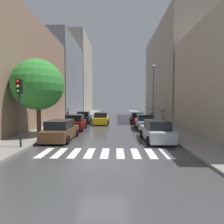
% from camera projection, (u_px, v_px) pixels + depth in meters
% --- Properties ---
extents(ground_plane, '(28.00, 72.00, 0.04)m').
position_uv_depth(ground_plane, '(112.00, 119.00, 33.16)').
color(ground_plane, '#3B3B3E').
extents(sidewalk_left, '(3.00, 72.00, 0.15)m').
position_uv_depth(sidewalk_left, '(77.00, 118.00, 33.29)').
color(sidewalk_left, gray).
rests_on(sidewalk_left, ground).
extents(sidewalk_right, '(3.00, 72.00, 0.15)m').
position_uv_depth(sidewalk_right, '(148.00, 119.00, 33.01)').
color(sidewalk_right, gray).
rests_on(sidewalk_right, ground).
extents(crosswalk_stripes, '(7.65, 2.20, 0.01)m').
position_uv_depth(crosswalk_stripes, '(105.00, 153.00, 10.67)').
color(crosswalk_stripes, silver).
rests_on(crosswalk_stripes, ground).
extents(building_left_near, '(6.00, 21.62, 12.35)m').
position_uv_depth(building_left_near, '(10.00, 74.00, 19.79)').
color(building_left_near, '#8C6B56').
rests_on(building_left_near, ground).
extents(building_left_mid, '(6.00, 16.36, 16.16)m').
position_uv_depth(building_left_mid, '(62.00, 79.00, 39.13)').
color(building_left_mid, slate).
rests_on(building_left_mid, ground).
extents(building_left_far, '(6.00, 17.86, 22.89)m').
position_uv_depth(building_left_far, '(79.00, 76.00, 56.87)').
color(building_left_far, '#9E9384').
rests_on(building_left_far, ground).
extents(building_right_mid, '(6.00, 21.46, 16.48)m').
position_uv_depth(building_right_mid, '(171.00, 75.00, 33.95)').
color(building_right_mid, '#9E9384').
rests_on(building_right_mid, ground).
extents(parked_car_left_nearest, '(2.12, 4.63, 1.61)m').
position_uv_depth(parked_car_left_nearest, '(61.00, 131.00, 14.43)').
color(parked_car_left_nearest, brown).
rests_on(parked_car_left_nearest, ground).
extents(parked_car_left_second, '(2.17, 4.06, 1.70)m').
position_uv_depth(parked_car_left_second, '(75.00, 123.00, 19.73)').
color(parked_car_left_second, maroon).
rests_on(parked_car_left_second, ground).
extents(parked_car_left_third, '(2.11, 4.20, 1.73)m').
position_uv_depth(parked_car_left_third, '(84.00, 118.00, 26.07)').
color(parked_car_left_third, black).
rests_on(parked_car_left_third, ground).
extents(parked_car_right_nearest, '(2.10, 4.59, 1.63)m').
position_uv_depth(parked_car_right_nearest, '(156.00, 131.00, 14.09)').
color(parked_car_right_nearest, '#B2B7BF').
rests_on(parked_car_right_nearest, ground).
extents(parked_car_right_second, '(2.10, 4.71, 1.68)m').
position_uv_depth(parked_car_right_second, '(144.00, 122.00, 20.45)').
color(parked_car_right_second, '#B2B7BF').
rests_on(parked_car_right_second, ground).
extents(parked_car_right_third, '(2.13, 4.16, 1.56)m').
position_uv_depth(parked_car_right_third, '(137.00, 118.00, 26.55)').
color(parked_car_right_third, maroon).
rests_on(parked_car_right_third, ground).
extents(taxi_midroad, '(2.08, 4.58, 1.81)m').
position_uv_depth(taxi_midroad, '(101.00, 119.00, 25.13)').
color(taxi_midroad, yellow).
rests_on(taxi_midroad, ground).
extents(pedestrian_foreground, '(1.09, 1.09, 1.90)m').
position_uv_depth(pedestrian_foreground, '(163.00, 114.00, 22.35)').
color(pedestrian_foreground, gray).
rests_on(pedestrian_foreground, sidewalk_right).
extents(pedestrian_near_tree, '(1.09, 1.09, 2.02)m').
position_uv_depth(pedestrian_near_tree, '(153.00, 112.00, 25.46)').
color(pedestrian_near_tree, navy).
rests_on(pedestrian_near_tree, sidewalk_right).
extents(pedestrian_by_kerb, '(0.92, 0.92, 2.07)m').
position_uv_depth(pedestrian_by_kerb, '(68.00, 113.00, 24.29)').
color(pedestrian_by_kerb, gray).
rests_on(pedestrian_by_kerb, sidewalk_left).
extents(street_tree_left, '(4.33, 4.33, 6.54)m').
position_uv_depth(street_tree_left, '(38.00, 85.00, 15.42)').
color(street_tree_left, '#513823').
rests_on(street_tree_left, sidewalk_left).
extents(traffic_light_left_corner, '(0.30, 0.42, 4.30)m').
position_uv_depth(traffic_light_left_corner, '(19.00, 98.00, 11.37)').
color(traffic_light_left_corner, black).
rests_on(traffic_light_left_corner, sidewalk_left).
extents(lamp_post_right, '(0.60, 0.28, 7.73)m').
position_uv_depth(lamp_post_right, '(153.00, 91.00, 23.65)').
color(lamp_post_right, '#595B60').
rests_on(lamp_post_right, sidewalk_right).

